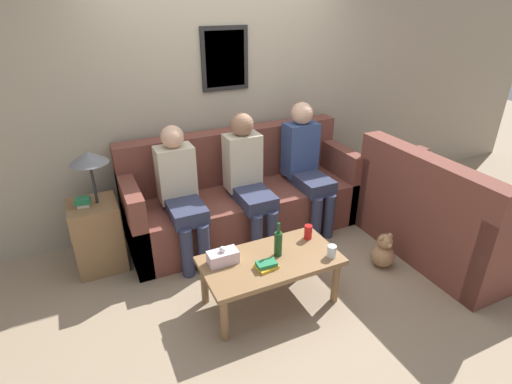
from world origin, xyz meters
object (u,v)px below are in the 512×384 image
(wine_bottle, at_px, (278,243))
(drinking_glass, at_px, (332,251))
(coffee_table, at_px, (270,265))
(person_left, at_px, (181,190))
(teddy_bear, at_px, (383,252))
(person_middle, at_px, (248,176))
(person_right, at_px, (306,162))
(couch_main, at_px, (243,198))
(couch_side, at_px, (437,219))

(wine_bottle, bearing_deg, drinking_glass, -27.98)
(coffee_table, height_order, wine_bottle, wine_bottle)
(coffee_table, distance_m, person_left, 1.10)
(teddy_bear, bearing_deg, person_middle, 134.62)
(wine_bottle, distance_m, person_middle, 0.94)
(wine_bottle, height_order, person_right, person_right)
(person_left, height_order, person_middle, person_middle)
(coffee_table, relative_size, wine_bottle, 3.71)
(couch_main, distance_m, wine_bottle, 1.15)
(couch_main, bearing_deg, person_right, -13.39)
(coffee_table, bearing_deg, teddy_bear, -0.61)
(drinking_glass, height_order, person_middle, person_middle)
(person_left, bearing_deg, person_middle, -2.64)
(person_left, bearing_deg, couch_main, 14.86)
(coffee_table, xyz_separation_m, drinking_glass, (0.44, -0.18, 0.11))
(couch_side, relative_size, person_middle, 1.20)
(couch_main, relative_size, person_right, 1.82)
(couch_main, xyz_separation_m, coffee_table, (-0.26, -1.14, 0.01))
(couch_main, bearing_deg, wine_bottle, -99.37)
(couch_main, xyz_separation_m, wine_bottle, (-0.19, -1.12, 0.18))
(coffee_table, height_order, person_middle, person_middle)
(coffee_table, relative_size, person_right, 0.83)
(couch_main, height_order, person_left, person_left)
(couch_side, xyz_separation_m, teddy_bear, (-0.59, 0.03, -0.22))
(couch_side, bearing_deg, coffee_table, 88.64)
(person_left, distance_m, person_middle, 0.65)
(person_right, height_order, teddy_bear, person_right)
(coffee_table, relative_size, person_left, 0.87)
(teddy_bear, bearing_deg, wine_bottle, 178.34)
(coffee_table, bearing_deg, drinking_glass, -21.74)
(wine_bottle, relative_size, drinking_glass, 2.98)
(couch_side, height_order, drinking_glass, couch_side)
(coffee_table, height_order, person_left, person_left)
(couch_side, height_order, teddy_bear, couch_side)
(couch_side, height_order, person_middle, person_middle)
(couch_main, bearing_deg, couch_side, -38.52)
(person_right, bearing_deg, wine_bottle, -130.82)
(wine_bottle, bearing_deg, couch_side, -2.08)
(couch_side, xyz_separation_m, person_middle, (-1.52, 0.97, 0.34))
(drinking_glass, bearing_deg, coffee_table, 158.26)
(couch_main, xyz_separation_m, person_right, (0.65, -0.15, 0.36))
(person_right, relative_size, teddy_bear, 3.89)
(wine_bottle, bearing_deg, teddy_bear, -1.66)
(couch_main, relative_size, couch_side, 1.54)
(person_right, xyz_separation_m, teddy_bear, (0.25, -1.00, -0.57))
(person_middle, bearing_deg, drinking_glass, -79.04)
(couch_main, relative_size, person_left, 1.91)
(couch_side, distance_m, wine_bottle, 1.68)
(wine_bottle, distance_m, person_right, 1.29)
(drinking_glass, bearing_deg, couch_side, 5.92)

